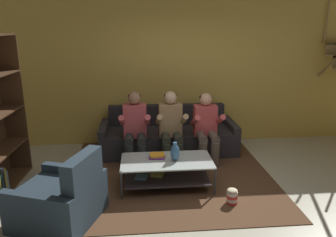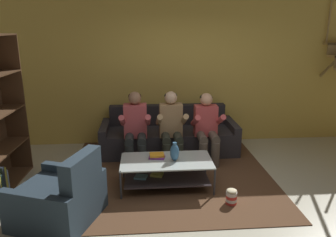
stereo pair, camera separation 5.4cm
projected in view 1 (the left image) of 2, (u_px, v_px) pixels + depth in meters
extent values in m
plane|color=#B9B69E|center=(204.00, 202.00, 4.30)|extent=(16.80, 16.80, 0.00)
cube|color=gold|center=(181.00, 68.00, 6.26)|extent=(8.40, 0.12, 2.90)
cylinder|color=#A9874D|center=(328.00, 18.00, 6.14)|extent=(0.04, 0.04, 0.90)
cube|color=#2B282C|center=(168.00, 140.00, 5.98)|extent=(2.17, 0.88, 0.43)
cube|color=#242225|center=(167.00, 114.00, 6.21)|extent=(2.17, 0.18, 0.37)
cube|color=#2B282C|center=(105.00, 139.00, 5.87)|extent=(0.13, 0.88, 0.55)
cube|color=#2B282C|center=(230.00, 136.00, 6.07)|extent=(0.13, 0.88, 0.55)
cylinder|color=#272B2B|center=(129.00, 158.00, 5.21)|extent=(0.14, 0.14, 0.43)
cylinder|color=#272B2B|center=(142.00, 157.00, 5.22)|extent=(0.14, 0.14, 0.43)
cylinder|color=#272B2B|center=(129.00, 139.00, 5.31)|extent=(0.14, 0.42, 0.14)
cylinder|color=#272B2B|center=(141.00, 138.00, 5.33)|extent=(0.14, 0.42, 0.14)
cube|color=#BB4B50|center=(135.00, 121.00, 5.45)|extent=(0.38, 0.22, 0.56)
cylinder|color=#BB4B50|center=(122.00, 121.00, 5.25)|extent=(0.09, 0.49, 0.31)
cylinder|color=#BB4B50|center=(147.00, 120.00, 5.28)|extent=(0.09, 0.49, 0.31)
sphere|color=#90654C|center=(134.00, 98.00, 5.34)|extent=(0.21, 0.21, 0.21)
ellipsoid|color=black|center=(134.00, 96.00, 5.36)|extent=(0.21, 0.21, 0.13)
cylinder|color=#2C3025|center=(166.00, 156.00, 5.26)|extent=(0.14, 0.14, 0.43)
cylinder|color=#2C3025|center=(179.00, 156.00, 5.28)|extent=(0.14, 0.14, 0.43)
cylinder|color=#2C3025|center=(166.00, 138.00, 5.36)|extent=(0.14, 0.42, 0.14)
cylinder|color=#2C3025|center=(178.00, 137.00, 5.38)|extent=(0.14, 0.42, 0.14)
cube|color=#9F7B53|center=(170.00, 120.00, 5.50)|extent=(0.38, 0.22, 0.56)
cylinder|color=#9F7B53|center=(159.00, 120.00, 5.30)|extent=(0.09, 0.49, 0.31)
cylinder|color=#9F7B53|center=(184.00, 120.00, 5.33)|extent=(0.09, 0.49, 0.31)
sphere|color=tan|center=(170.00, 98.00, 5.40)|extent=(0.21, 0.21, 0.21)
ellipsoid|color=black|center=(170.00, 96.00, 5.41)|extent=(0.21, 0.21, 0.13)
cylinder|color=brown|center=(203.00, 155.00, 5.31)|extent=(0.14, 0.14, 0.43)
cylinder|color=brown|center=(215.00, 155.00, 5.33)|extent=(0.14, 0.14, 0.43)
cylinder|color=brown|center=(201.00, 137.00, 5.41)|extent=(0.14, 0.42, 0.14)
cylinder|color=brown|center=(213.00, 136.00, 5.43)|extent=(0.14, 0.42, 0.14)
cube|color=#C2494A|center=(205.00, 120.00, 5.56)|extent=(0.38, 0.22, 0.52)
cylinder|color=#C2494A|center=(195.00, 121.00, 5.36)|extent=(0.09, 0.49, 0.31)
cylinder|color=#C2494A|center=(219.00, 120.00, 5.39)|extent=(0.09, 0.49, 0.31)
sphere|color=tan|center=(206.00, 99.00, 5.46)|extent=(0.21, 0.21, 0.21)
ellipsoid|color=black|center=(206.00, 98.00, 5.47)|extent=(0.21, 0.21, 0.13)
cube|color=#ADBCB8|center=(167.00, 161.00, 4.62)|extent=(1.29, 0.68, 0.02)
cube|color=#393136|center=(167.00, 177.00, 4.69)|extent=(1.18, 0.62, 0.02)
cylinder|color=#33353B|center=(121.00, 186.00, 4.31)|extent=(0.03, 0.03, 0.41)
cylinder|color=#33353B|center=(215.00, 182.00, 4.42)|extent=(0.03, 0.03, 0.41)
cylinder|color=#33353B|center=(123.00, 166.00, 4.93)|extent=(0.03, 0.03, 0.41)
cylinder|color=#33353B|center=(205.00, 163.00, 5.04)|extent=(0.03, 0.03, 0.41)
cube|color=#699BAB|center=(141.00, 177.00, 4.65)|extent=(0.20, 0.19, 0.03)
cube|color=#B2AF46|center=(157.00, 174.00, 4.73)|extent=(0.20, 0.19, 0.03)
cube|color=brown|center=(168.00, 169.00, 5.29)|extent=(3.10, 3.36, 0.01)
cube|color=brown|center=(168.00, 169.00, 5.29)|extent=(1.70, 1.85, 0.00)
ellipsoid|color=#315B82|center=(175.00, 152.00, 4.57)|extent=(0.13, 0.13, 0.24)
cylinder|color=#315B82|center=(175.00, 144.00, 4.54)|extent=(0.06, 0.06, 0.05)
cube|color=purple|center=(157.00, 157.00, 4.69)|extent=(0.24, 0.19, 0.03)
cube|color=orange|center=(157.00, 155.00, 4.69)|extent=(0.21, 0.17, 0.03)
cube|color=#533722|center=(13.00, 105.00, 5.03)|extent=(0.36, 0.04, 2.13)
cube|color=#533722|center=(6.00, 184.00, 4.79)|extent=(0.42, 1.11, 0.02)
cube|color=#533722|center=(1.00, 150.00, 4.64)|extent=(0.42, 1.11, 0.02)
cube|color=#273642|center=(58.00, 204.00, 3.86)|extent=(1.05, 0.92, 0.43)
cube|color=#273642|center=(83.00, 174.00, 3.65)|extent=(0.38, 0.67, 0.44)
cube|color=#273642|center=(75.00, 185.00, 4.20)|extent=(0.86, 0.41, 0.53)
cube|color=#273642|center=(37.00, 218.00, 3.49)|extent=(0.86, 0.41, 0.53)
cylinder|color=red|center=(232.00, 202.00, 4.26)|extent=(0.14, 0.14, 0.04)
cylinder|color=white|center=(232.00, 199.00, 4.25)|extent=(0.14, 0.14, 0.04)
cylinder|color=red|center=(232.00, 196.00, 4.24)|extent=(0.14, 0.14, 0.04)
cylinder|color=white|center=(232.00, 193.00, 4.23)|extent=(0.14, 0.14, 0.04)
ellipsoid|color=beige|center=(232.00, 191.00, 4.22)|extent=(0.14, 0.14, 0.05)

